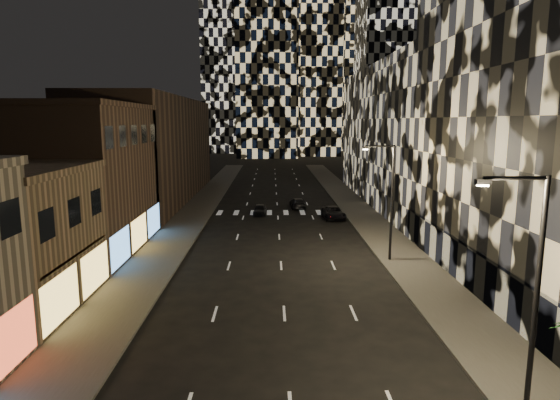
{
  "coord_description": "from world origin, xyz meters",
  "views": [
    {
      "loc": [
        -0.7,
        -5.45,
        10.95
      ],
      "look_at": [
        -0.18,
        23.71,
        6.0
      ],
      "focal_mm": 30.0,
      "sensor_mm": 36.0,
      "label": 1
    }
  ],
  "objects_px": {
    "streetlight_far": "(389,194)",
    "car_dark_rightlane": "(333,213)",
    "streetlight_near": "(531,283)",
    "car_dark_oncoming": "(298,203)",
    "car_dark_midlane": "(260,209)"
  },
  "relations": [
    {
      "from": "streetlight_far",
      "to": "car_dark_midlane",
      "type": "bearing_deg",
      "value": 119.16
    },
    {
      "from": "streetlight_far",
      "to": "car_dark_rightlane",
      "type": "height_order",
      "value": "streetlight_far"
    },
    {
      "from": "car_dark_oncoming",
      "to": "car_dark_rightlane",
      "type": "xyz_separation_m",
      "value": [
        3.67,
        -6.58,
        0.04
      ]
    },
    {
      "from": "streetlight_near",
      "to": "car_dark_rightlane",
      "type": "bearing_deg",
      "value": 93.29
    },
    {
      "from": "car_dark_oncoming",
      "to": "streetlight_far",
      "type": "bearing_deg",
      "value": 101.55
    },
    {
      "from": "streetlight_far",
      "to": "car_dark_rightlane",
      "type": "relative_size",
      "value": 1.84
    },
    {
      "from": "streetlight_far",
      "to": "car_dark_rightlane",
      "type": "bearing_deg",
      "value": 97.28
    },
    {
      "from": "car_dark_midlane",
      "to": "car_dark_rightlane",
      "type": "bearing_deg",
      "value": -13.28
    },
    {
      "from": "streetlight_near",
      "to": "car_dark_oncoming",
      "type": "xyz_separation_m",
      "value": [
        -5.76,
        42.89,
        -4.71
      ]
    },
    {
      "from": "streetlight_far",
      "to": "car_dark_oncoming",
      "type": "bearing_deg",
      "value": 104.11
    },
    {
      "from": "streetlight_far",
      "to": "car_dark_rightlane",
      "type": "xyz_separation_m",
      "value": [
        -2.08,
        16.31,
        -4.67
      ]
    },
    {
      "from": "streetlight_near",
      "to": "car_dark_oncoming",
      "type": "height_order",
      "value": "streetlight_near"
    },
    {
      "from": "car_dark_rightlane",
      "to": "car_dark_midlane",
      "type": "bearing_deg",
      "value": 160.79
    },
    {
      "from": "streetlight_far",
      "to": "car_dark_midlane",
      "type": "distance_m",
      "value": 22.01
    },
    {
      "from": "car_dark_midlane",
      "to": "car_dark_oncoming",
      "type": "bearing_deg",
      "value": 44.21
    }
  ]
}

